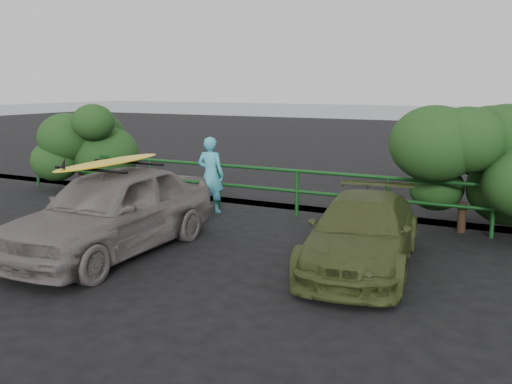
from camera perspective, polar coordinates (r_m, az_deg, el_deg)
ground at (r=9.06m, az=-14.86°, el=-8.01°), size 80.00×80.00×0.00m
ocean at (r=66.61m, az=22.68°, el=7.43°), size 200.00×200.00×0.00m
guardrail at (r=12.93m, az=0.06°, el=0.32°), size 14.00×0.08×1.04m
shrub_left at (r=15.91m, az=-14.82°, el=4.49°), size 3.20×2.40×2.46m
shrub_right at (r=11.94m, az=23.07°, el=1.57°), size 3.20×2.40×2.27m
sedan at (r=9.99m, az=-14.19°, el=-1.81°), size 1.92×4.43×1.49m
olive_vehicle at (r=9.14m, az=10.57°, el=-4.02°), size 2.13×4.04×1.12m
man at (r=12.83m, az=-4.55°, el=1.73°), size 0.66×0.47×1.72m
roof_rack at (r=9.86m, az=-14.39°, el=2.55°), size 1.50×1.07×0.05m
surfboard at (r=9.85m, az=-14.41°, el=2.91°), size 0.63×2.57×0.08m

